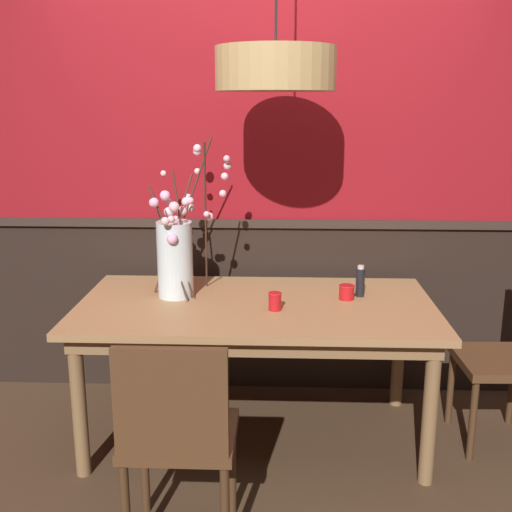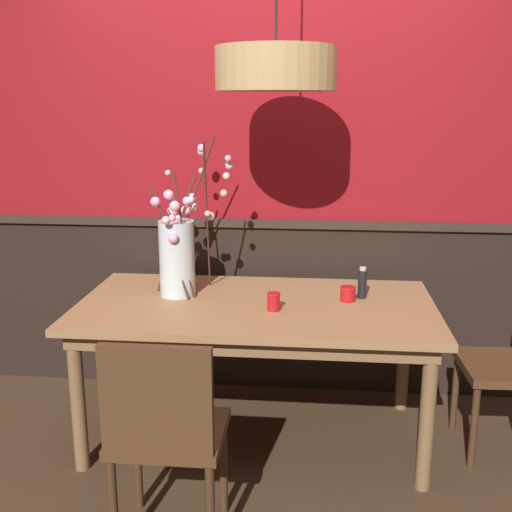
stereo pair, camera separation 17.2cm
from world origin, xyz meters
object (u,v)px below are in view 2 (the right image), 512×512
at_px(chair_near_side_left, 165,429).
at_px(chair_far_side_right, 317,297).
at_px(condiment_bottle, 362,283).
at_px(chair_far_side_left, 226,297).
at_px(candle_holder_nearer_edge, 348,294).
at_px(candle_holder_nearer_center, 274,302).
at_px(vase_with_blossoms, 178,254).
at_px(dining_table, 256,318).
at_px(pendant_lamp, 276,69).

height_order(chair_near_side_left, chair_far_side_right, chair_near_side_left).
distance_m(chair_near_side_left, condiment_bottle, 1.34).
bearing_deg(chair_far_side_left, candle_holder_nearer_edge, -46.16).
distance_m(candle_holder_nearer_center, condiment_bottle, 0.51).
height_order(chair_far_side_left, vase_with_blossoms, vase_with_blossoms).
bearing_deg(chair_far_side_left, candle_holder_nearer_center, -68.51).
xyz_separation_m(candle_holder_nearer_edge, condiment_bottle, (0.08, 0.06, 0.04)).
xyz_separation_m(chair_far_side_right, vase_with_blossoms, (-0.74, -0.80, 0.47)).
bearing_deg(dining_table, chair_far_side_right, 70.78).
height_order(vase_with_blossoms, candle_holder_nearer_edge, vase_with_blossoms).
bearing_deg(condiment_bottle, chair_far_side_left, 138.72).
distance_m(chair_far_side_left, candle_holder_nearer_center, 1.09).
xyz_separation_m(chair_near_side_left, chair_far_side_right, (0.58, 1.80, -0.02)).
height_order(chair_near_side_left, candle_holder_nearer_edge, chair_near_side_left).
distance_m(dining_table, vase_with_blossoms, 0.53).
xyz_separation_m(vase_with_blossoms, candle_holder_nearer_edge, (0.89, -0.03, -0.18)).
bearing_deg(pendant_lamp, candle_holder_nearer_center, -87.31).
relative_size(dining_table, condiment_bottle, 10.84).
distance_m(candle_holder_nearer_edge, condiment_bottle, 0.10).
bearing_deg(vase_with_blossoms, chair_near_side_left, -81.15).
height_order(chair_far_side_right, candle_holder_nearer_edge, chair_far_side_right).
bearing_deg(chair_far_side_left, vase_with_blossoms, -100.13).
relative_size(chair_far_side_left, condiment_bottle, 5.29).
distance_m(chair_near_side_left, vase_with_blossoms, 1.10).
height_order(candle_holder_nearer_center, condiment_bottle, condiment_bottle).
bearing_deg(chair_far_side_right, candle_holder_nearer_edge, -79.68).
bearing_deg(candle_holder_nearer_edge, pendant_lamp, -171.42).
bearing_deg(chair_far_side_right, chair_far_side_left, -175.64).
bearing_deg(candle_holder_nearer_center, candle_holder_nearer_edge, 26.94).
distance_m(chair_far_side_right, chair_far_side_left, 0.60).
distance_m(vase_with_blossoms, candle_holder_nearer_center, 0.59).
xyz_separation_m(vase_with_blossoms, pendant_lamp, (0.51, -0.08, 0.93)).
height_order(dining_table, chair_far_side_right, chair_far_side_right).
distance_m(candle_holder_nearer_center, pendant_lamp, 1.11).
height_order(chair_far_side_left, candle_holder_nearer_edge, chair_far_side_left).
distance_m(candle_holder_nearer_center, candle_holder_nearer_edge, 0.42).
distance_m(dining_table, chair_far_side_right, 0.98).
xyz_separation_m(chair_far_side_left, condiment_bottle, (0.83, -0.73, 0.33)).
bearing_deg(vase_with_blossoms, chair_far_side_right, 47.42).
xyz_separation_m(vase_with_blossoms, candle_holder_nearer_center, (0.52, -0.22, -0.18)).
bearing_deg(vase_with_blossoms, dining_table, -14.10).
xyz_separation_m(chair_near_side_left, pendant_lamp, (0.36, 0.91, 1.38)).
height_order(condiment_bottle, pendant_lamp, pendant_lamp).
xyz_separation_m(chair_near_side_left, candle_holder_nearer_center, (0.36, 0.78, 0.27)).
distance_m(chair_far_side_right, candle_holder_nearer_center, 1.08).
relative_size(chair_far_side_left, candle_holder_nearer_center, 9.85).
bearing_deg(pendant_lamp, dining_table, -167.07).
xyz_separation_m(chair_near_side_left, condiment_bottle, (0.81, 1.02, 0.31)).
distance_m(chair_far_side_left, candle_holder_nearer_edge, 1.13).
relative_size(dining_table, candle_holder_nearer_center, 20.16).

